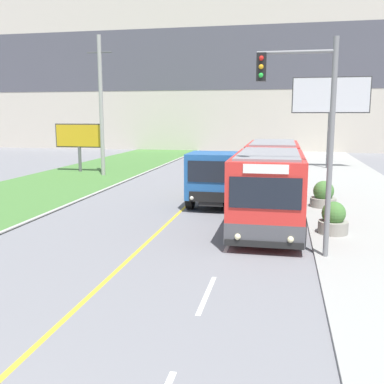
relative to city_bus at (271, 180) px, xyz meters
The scene contains 10 objects.
apartment_block_background 39.51m from the city_bus, 95.90° to the left, with size 80.00×8.04×20.68m.
city_bus is the anchor object (origin of this frame).
dump_truck 2.83m from the city_bus, 153.49° to the left, with size 2.51×6.47×2.60m.
car_distant 19.27m from the city_bus, 90.02° to the left, with size 1.80×4.30×1.45m.
utility_pole_far 16.33m from the city_bus, 139.40° to the left, with size 1.80×0.28×9.71m.
traffic_light_mast 6.77m from the city_bus, 78.58° to the right, with size 2.28×0.32×6.47m.
billboard_large 18.68m from the city_bus, 77.18° to the left, with size 5.98×0.24×7.25m.
billboard_small 19.01m from the city_bus, 140.70° to the left, with size 3.72×0.24×3.65m.
planter_round_near 4.18m from the city_bus, 54.84° to the right, with size 1.06×1.06×1.16m.
planter_round_second 3.00m from the city_bus, 32.91° to the left, with size 1.18×1.18×1.21m.
Camera 1 is at (4.44, -2.37, 4.30)m, focal length 42.00 mm.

